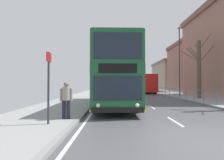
# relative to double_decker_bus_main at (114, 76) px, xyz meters

# --- Properties ---
(ground) EXTENTS (15.80, 140.00, 0.20)m
(ground) POSITION_rel_double_decker_bus_main_xyz_m (1.95, -8.09, -2.25)
(ground) COLOR #4A4A4F
(double_decker_bus_main) EXTENTS (2.99, 10.50, 4.36)m
(double_decker_bus_main) POSITION_rel_double_decker_bus_main_xyz_m (0.00, 0.00, 0.00)
(double_decker_bus_main) COLOR #19512D
(double_decker_bus_main) RESTS_ON ground
(background_bus_far_lane) EXTENTS (2.74, 10.89, 3.16)m
(background_bus_far_lane) POSITION_rel_double_decker_bus_main_xyz_m (5.63, 19.20, -0.56)
(background_bus_far_lane) COLOR red
(background_bus_far_lane) RESTS_ON ground
(pedestrian_railing_far_kerb) EXTENTS (0.05, 33.04, 1.02)m
(pedestrian_railing_far_kerb) POSITION_rel_double_decker_bus_main_xyz_m (7.11, 8.61, -1.46)
(pedestrian_railing_far_kerb) COLOR #386BA8
(pedestrian_railing_far_kerb) RESTS_ON ground
(pedestrian_companion) EXTENTS (0.55, 0.38, 1.62)m
(pedestrian_companion) POSITION_rel_double_decker_bus_main_xyz_m (-2.12, -5.66, -1.24)
(pedestrian_companion) COLOR black
(pedestrian_companion) RESTS_ON ground
(bus_stop_sign_near) EXTENTS (0.08, 0.44, 2.76)m
(bus_stop_sign_near) POSITION_rel_double_decker_bus_main_xyz_m (-2.55, -6.62, -0.45)
(bus_stop_sign_near) COLOR #2D2D33
(bus_stop_sign_near) RESTS_ON ground
(street_lamp_far_side) EXTENTS (0.28, 0.60, 8.72)m
(street_lamp_far_side) POSITION_rel_double_decker_bus_main_xyz_m (8.24, 9.00, 2.84)
(street_lamp_far_side) COLOR #38383D
(street_lamp_far_side) RESTS_ON ground
(bare_tree_far_01) EXTENTS (3.19, 1.96, 6.85)m
(bare_tree_far_01) POSITION_rel_double_decker_bus_main_xyz_m (9.05, 5.60, 1.09)
(bare_tree_far_01) COLOR brown
(bare_tree_far_01) RESTS_ON ground
(background_building_00) EXTENTS (13.87, 15.47, 8.10)m
(background_building_00) POSITION_rel_double_decker_bus_main_xyz_m (19.68, 39.49, 1.79)
(background_building_00) COLOR gray
(background_building_00) RESTS_ON ground
(background_building_02) EXTENTS (12.36, 11.52, 10.20)m
(background_building_02) POSITION_rel_double_decker_bus_main_xyz_m (18.86, 24.14, 2.84)
(background_building_02) COLOR #936656
(background_building_02) RESTS_ON ground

